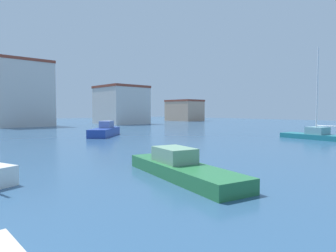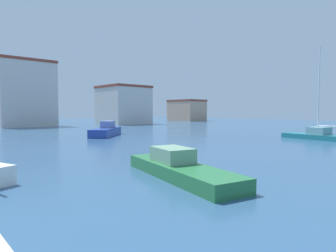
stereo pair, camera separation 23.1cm
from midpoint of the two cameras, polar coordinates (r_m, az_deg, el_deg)
The scene contains 7 objects.
water at distance 29.39m, azimuth -16.59°, elevation -2.77°, with size 160.00×160.00×0.00m, color #2D5175.
motorboat_green_distant_east at distance 12.80m, azimuth 2.05°, elevation -8.25°, with size 3.36×7.30×1.25m.
motorboat_blue_distant_north at distance 34.09m, azimuth -12.57°, elevation -0.95°, with size 6.17×6.04×1.71m.
sailboat_teal_inner_mooring at distance 33.07m, azimuth 27.12°, elevation -1.54°, with size 3.16×7.09×9.36m.
warehouse_block at distance 59.75m, azimuth -27.13°, elevation 5.74°, with size 9.67×8.32×12.10m.
waterfront_apartments at distance 64.15m, azimuth -9.35°, elevation 4.13°, with size 8.99×9.86×8.30m.
harbor_office at distance 83.37m, azimuth 3.18°, elevation 3.13°, with size 7.15×9.53×6.02m.
Camera 1 is at (2.02, -6.17, 2.92)m, focal length 30.78 mm.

